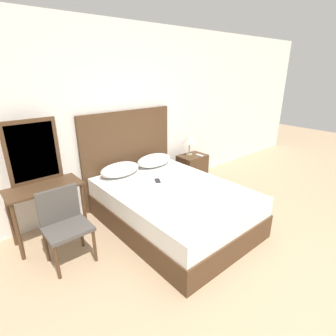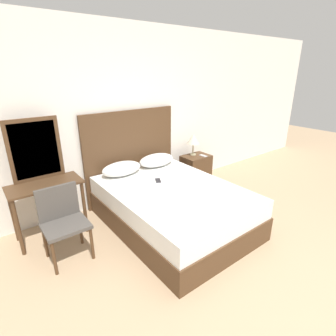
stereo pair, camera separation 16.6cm
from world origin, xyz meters
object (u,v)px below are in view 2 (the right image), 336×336
at_px(chair, 63,218).
at_px(phone_on_nightstand, 203,156).
at_px(bed, 173,206).
at_px(nightstand, 196,171).
at_px(phone_on_bed, 158,180).
at_px(table_lamp, 193,139).
at_px(vanity_desk, 47,195).

bearing_deg(chair, phone_on_nightstand, 9.28).
bearing_deg(bed, nightstand, 33.73).
xyz_separation_m(nightstand, chair, (-2.54, -0.52, 0.20)).
height_order(phone_on_bed, nightstand, nightstand).
bearing_deg(phone_on_bed, chair, -177.84).
height_order(phone_on_bed, table_lamp, table_lamp).
bearing_deg(table_lamp, chair, -166.77).
bearing_deg(nightstand, phone_on_bed, -158.42).
xyz_separation_m(phone_on_nightstand, chair, (-2.63, -0.43, -0.10)).
relative_size(phone_on_bed, vanity_desk, 0.19).
distance_m(bed, phone_on_nightstand, 1.46).
bearing_deg(phone_on_nightstand, phone_on_bed, -163.49).
xyz_separation_m(table_lamp, phone_on_nightstand, (0.11, -0.16, -0.29)).
relative_size(bed, nightstand, 3.63).
relative_size(bed, phone_on_bed, 12.77).
bearing_deg(nightstand, vanity_desk, -179.27).
bearing_deg(phone_on_bed, bed, -85.65).
distance_m(phone_on_bed, nightstand, 1.31).
xyz_separation_m(phone_on_bed, nightstand, (1.19, 0.47, -0.28)).
bearing_deg(phone_on_bed, nightstand, 21.58).
distance_m(vanity_desk, chair, 0.50).
height_order(bed, phone_on_nightstand, phone_on_nightstand).
distance_m(table_lamp, phone_on_nightstand, 0.35).
relative_size(phone_on_nightstand, chair, 0.18).
xyz_separation_m(phone_on_bed, chair, (-1.35, -0.05, -0.08)).
bearing_deg(table_lamp, phone_on_nightstand, -56.75).
relative_size(nightstand, phone_on_nightstand, 3.84).
bearing_deg(vanity_desk, bed, -27.87).
bearing_deg(vanity_desk, table_lamp, 2.36).
relative_size(bed, vanity_desk, 2.47).
bearing_deg(vanity_desk, nightstand, 0.73).
bearing_deg(bed, phone_on_nightstand, 28.68).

